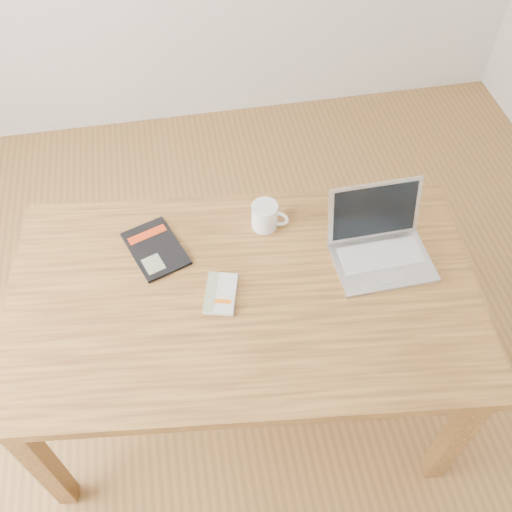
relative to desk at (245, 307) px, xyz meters
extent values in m
plane|color=brown|center=(-0.08, -0.09, -0.66)|extent=(4.00, 4.00, 0.00)
cube|color=brown|center=(0.00, 0.00, 0.07)|extent=(1.61, 1.04, 0.04)
cube|color=brown|center=(-0.73, -0.29, -0.31)|extent=(0.07, 0.07, 0.71)
cube|color=brown|center=(0.65, -0.45, -0.31)|extent=(0.07, 0.07, 0.71)
cube|color=brown|center=(-0.65, 0.45, -0.31)|extent=(0.07, 0.07, 0.71)
cube|color=brown|center=(0.73, 0.29, -0.31)|extent=(0.07, 0.07, 0.71)
cube|color=silver|center=(-0.08, 0.00, 0.10)|extent=(0.14, 0.18, 0.01)
cube|color=silver|center=(-0.08, 0.00, 0.10)|extent=(0.13, 0.18, 0.01)
cube|color=gray|center=(-0.11, 0.01, 0.10)|extent=(0.07, 0.16, 0.00)
cube|color=orange|center=(-0.07, -0.03, 0.10)|extent=(0.06, 0.03, 0.00)
cube|color=black|center=(-0.27, 0.23, 0.10)|extent=(0.23, 0.28, 0.01)
cube|color=#A92A0C|center=(-0.29, 0.29, 0.10)|extent=(0.14, 0.08, 0.00)
cube|color=gray|center=(-0.28, 0.16, 0.10)|extent=(0.08, 0.09, 0.00)
cube|color=silver|center=(0.47, 0.03, 0.10)|extent=(0.32, 0.23, 0.01)
cube|color=silver|center=(0.47, 0.05, 0.11)|extent=(0.28, 0.12, 0.00)
cube|color=#BCBCC1|center=(0.47, -0.04, 0.11)|extent=(0.10, 0.05, 0.00)
cube|color=silver|center=(0.47, 0.16, 0.21)|extent=(0.32, 0.07, 0.21)
cube|color=black|center=(0.47, 0.16, 0.21)|extent=(0.29, 0.06, 0.18)
cylinder|color=white|center=(0.12, 0.27, 0.14)|extent=(0.09, 0.09, 0.10)
cylinder|color=black|center=(0.12, 0.27, 0.18)|extent=(0.08, 0.08, 0.01)
torus|color=white|center=(0.17, 0.25, 0.14)|extent=(0.07, 0.04, 0.07)
camera|label=1|loc=(-0.15, -1.03, 1.60)|focal=40.00mm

